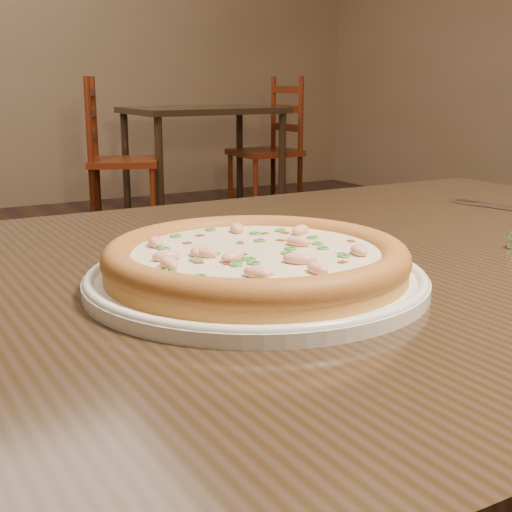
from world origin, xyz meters
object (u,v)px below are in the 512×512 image
hero_table (328,347)px  chair_d (271,151)px  pizza (256,259)px  chair_c (114,161)px  plate (256,279)px  bg_table_right (203,121)px

hero_table → chair_d: 4.35m
pizza → chair_d: bearing=58.4°
chair_d → chair_c: bearing=-177.9°
plate → chair_c: 3.93m
plate → pizza: pizza is taller
plate → chair_d: (2.33, 3.79, -0.32)m
bg_table_right → chair_d: bearing=-9.6°
hero_table → chair_c: 3.84m
pizza → chair_d: (2.33, 3.79, -0.34)m
pizza → chair_d: 4.46m
chair_d → bg_table_right: bearing=170.4°
bg_table_right → chair_d: chair_d is taller
chair_d → plate: bearing=-121.6°
hero_table → chair_c: (1.04, 3.70, -0.21)m
plate → hero_table: bearing=22.6°
chair_d → hero_table: bearing=-120.6°
bg_table_right → pizza: bearing=-115.4°
plate → chair_d: 4.46m
plate → bg_table_right: plate is taller
plate → chair_c: (1.16, 3.75, -0.32)m
hero_table → bg_table_right: 4.19m
chair_c → chair_d: size_ratio=1.00×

